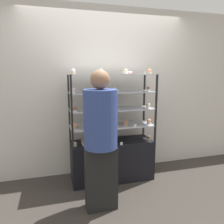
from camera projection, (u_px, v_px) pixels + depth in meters
ground_plane at (112, 178)px, 3.37m from camera, size 20.00×20.00×0.00m
back_wall at (106, 92)px, 3.48m from camera, size 8.00×0.05×2.60m
display_base at (112, 160)px, 3.32m from camera, size 1.22×0.44×0.59m
display_riser_lower at (112, 126)px, 3.22m from camera, size 1.22×0.44×0.25m
display_riser_middle at (112, 110)px, 3.17m from camera, size 1.22×0.44×0.25m
display_riser_upper at (112, 93)px, 3.13m from camera, size 1.22×0.44×0.25m
display_riser_top at (112, 75)px, 3.08m from camera, size 1.22×0.44×0.25m
layer_cake_centerpiece at (108, 121)px, 3.23m from camera, size 0.22×0.22×0.11m
sheet_cake_frosted at (89, 142)px, 3.12m from camera, size 0.20×0.15×0.06m
cupcake_0 at (75, 144)px, 3.04m from camera, size 0.05×0.05×0.07m
cupcake_1 at (114, 140)px, 3.22m from camera, size 0.05×0.05×0.07m
cupcake_2 at (149, 138)px, 3.32m from camera, size 0.05×0.05×0.07m
price_tag_0 at (121, 144)px, 3.09m from camera, size 0.04×0.00×0.04m
cupcake_3 at (75, 126)px, 3.03m from camera, size 0.07×0.07×0.08m
cupcake_4 at (126, 123)px, 3.19m from camera, size 0.07×0.07×0.08m
cupcake_5 at (149, 122)px, 3.29m from camera, size 0.07×0.07×0.08m
price_tag_1 at (135, 126)px, 3.10m from camera, size 0.04×0.00×0.04m
cupcake_6 at (75, 109)px, 2.91m from camera, size 0.06×0.06×0.08m
cupcake_7 at (115, 107)px, 3.06m from camera, size 0.06×0.06×0.08m
cupcake_8 at (148, 105)px, 3.23m from camera, size 0.06×0.06×0.08m
price_tag_2 at (94, 111)px, 2.89m from camera, size 0.04×0.00×0.04m
cupcake_9 at (74, 91)px, 2.88m from camera, size 0.05×0.05×0.07m
cupcake_10 at (115, 90)px, 3.01m from camera, size 0.05×0.05×0.07m
cupcake_11 at (148, 89)px, 3.21m from camera, size 0.05×0.05×0.07m
price_tag_3 at (117, 91)px, 2.93m from camera, size 0.04×0.00×0.04m
cupcake_12 at (73, 72)px, 2.88m from camera, size 0.06×0.06×0.07m
cupcake_13 at (101, 71)px, 2.97m from camera, size 0.06×0.06×0.07m
cupcake_14 at (126, 71)px, 3.08m from camera, size 0.06×0.06×0.07m
cupcake_15 at (150, 71)px, 3.18m from camera, size 0.06×0.06×0.07m
price_tag_4 at (145, 72)px, 3.00m from camera, size 0.04×0.00×0.04m
donut_glazed at (127, 73)px, 3.20m from camera, size 0.15×0.15×0.04m
customer_figure at (101, 138)px, 2.49m from camera, size 0.38×0.38×1.65m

